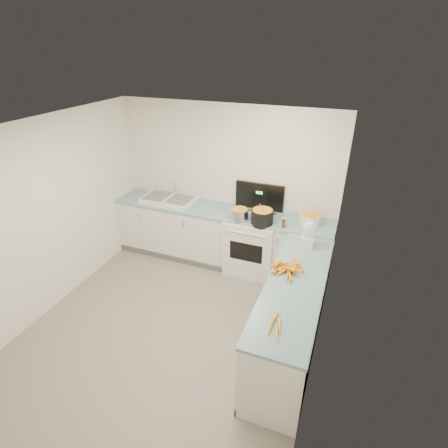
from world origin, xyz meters
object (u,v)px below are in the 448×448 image
(steel_pot, at_px, (240,215))
(black_pot, at_px, (262,217))
(extract_bottle, at_px, (283,224))
(sink, at_px, (169,199))
(spice_jar, at_px, (284,223))
(stove, at_px, (252,243))
(food_processor, at_px, (308,236))
(mixing_bowl, at_px, (310,219))

(steel_pot, height_order, black_pot, black_pot)
(black_pot, bearing_deg, extract_bottle, -4.68)
(sink, relative_size, spice_jar, 8.32)
(stove, bearing_deg, spice_jar, -15.88)
(black_pot, relative_size, food_processor, 0.97)
(extract_bottle, distance_m, spice_jar, 0.05)
(extract_bottle, distance_m, food_processor, 0.54)
(sink, xyz_separation_m, food_processor, (2.33, -0.57, 0.10))
(steel_pot, relative_size, spice_jar, 2.51)
(sink, relative_size, mixing_bowl, 2.91)
(food_processor, bearing_deg, stove, 147.86)
(black_pot, xyz_separation_m, food_processor, (0.71, -0.39, 0.05))
(steel_pot, bearing_deg, black_pot, 1.89)
(sink, xyz_separation_m, mixing_bowl, (2.26, 0.07, 0.03))
(mixing_bowl, distance_m, food_processor, 0.64)
(black_pot, bearing_deg, spice_jar, 5.02)
(food_processor, bearing_deg, sink, 166.26)
(black_pot, xyz_separation_m, extract_bottle, (0.32, -0.03, -0.04))
(spice_jar, bearing_deg, mixing_bowl, 33.47)
(stove, distance_m, spice_jar, 0.72)
(sink, height_order, steel_pot, sink)
(steel_pot, bearing_deg, extract_bottle, -1.32)
(mixing_bowl, bearing_deg, black_pot, -159.00)
(food_processor, bearing_deg, extract_bottle, 137.05)
(extract_bottle, bearing_deg, black_pot, 175.32)
(sink, height_order, spice_jar, sink)
(steel_pot, relative_size, extract_bottle, 2.29)
(mixing_bowl, bearing_deg, steel_pot, -165.24)
(stove, bearing_deg, steel_pot, -132.27)
(steel_pot, relative_size, black_pot, 0.81)
(stove, height_order, mixing_bowl, stove)
(black_pot, bearing_deg, sink, 173.66)
(stove, relative_size, extract_bottle, 12.04)
(steel_pot, distance_m, extract_bottle, 0.65)
(stove, bearing_deg, extract_bottle, -21.20)
(extract_bottle, xyz_separation_m, food_processor, (0.39, -0.36, 0.08))
(mixing_bowl, bearing_deg, stove, -174.34)
(stove, xyz_separation_m, black_pot, (0.17, -0.16, 0.56))
(sink, distance_m, food_processor, 2.40)
(steel_pot, bearing_deg, mixing_bowl, 14.76)
(stove, relative_size, mixing_bowl, 4.60)
(sink, relative_size, black_pot, 2.70)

